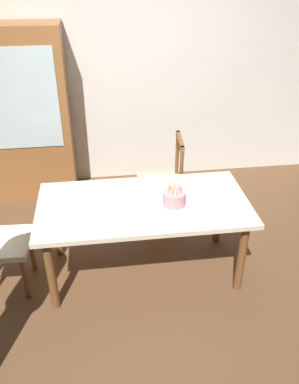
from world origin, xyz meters
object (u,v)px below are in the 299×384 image
at_px(plate_near_celebrant, 85,220).
at_px(china_cabinet, 19,116).
at_px(birthday_cake, 174,199).
at_px(plate_far_side, 131,191).
at_px(plate_near_guest, 211,211).
at_px(dining_table, 144,211).
at_px(chair_spindle_back, 162,183).

bearing_deg(plate_near_celebrant, china_cabinet, 111.82).
bearing_deg(china_cabinet, birthday_cake, -48.93).
xyz_separation_m(plate_far_side, china_cabinet, (-1.09, 1.36, 0.22)).
relative_size(plate_far_side, plate_near_guest, 1.00).
bearing_deg(plate_near_guest, plate_far_side, 147.10).
height_order(birthday_cake, plate_far_side, birthday_cake).
distance_m(birthday_cake, plate_far_side, 0.43).
relative_size(dining_table, chair_spindle_back, 1.83).
xyz_separation_m(birthday_cake, plate_far_side, (-0.33, 0.27, -0.05)).
xyz_separation_m(dining_table, birthday_cake, (0.24, -0.07, 0.14)).
bearing_deg(birthday_cake, plate_near_guest, -23.89).
bearing_deg(dining_table, birthday_cake, -16.74).
height_order(dining_table, plate_near_celebrant, plate_near_celebrant).
bearing_deg(plate_far_side, dining_table, -66.17).
xyz_separation_m(plate_near_celebrant, chair_spindle_back, (0.76, 0.95, -0.27)).
height_order(plate_near_celebrant, china_cabinet, china_cabinet).
bearing_deg(plate_far_side, plate_near_celebrant, -134.82).
bearing_deg(dining_table, plate_far_side, 113.83).
distance_m(dining_table, plate_far_side, 0.23).
bearing_deg(dining_table, plate_near_guest, -20.68).
xyz_separation_m(dining_table, plate_near_celebrant, (-0.48, -0.20, 0.09)).
distance_m(plate_near_guest, china_cabinet, 2.45).
relative_size(dining_table, birthday_cake, 6.20).
relative_size(dining_table, china_cabinet, 0.91).
height_order(plate_near_celebrant, chair_spindle_back, chair_spindle_back).
height_order(birthday_cake, plate_near_celebrant, birthday_cake).
bearing_deg(china_cabinet, chair_spindle_back, -28.83).
height_order(plate_far_side, china_cabinet, china_cabinet).
xyz_separation_m(plate_near_guest, chair_spindle_back, (-0.24, 0.95, -0.27)).
height_order(plate_far_side, chair_spindle_back, chair_spindle_back).
relative_size(dining_table, plate_far_side, 7.89).
distance_m(chair_spindle_back, china_cabinet, 1.74).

